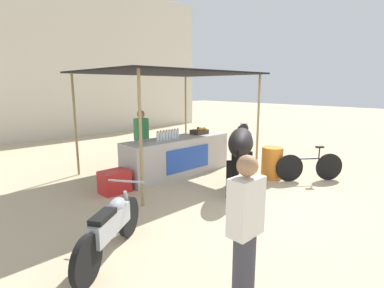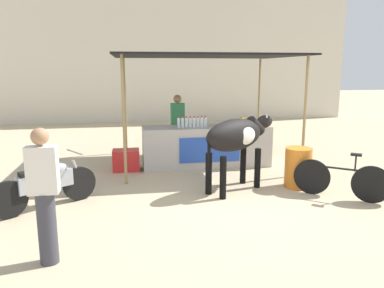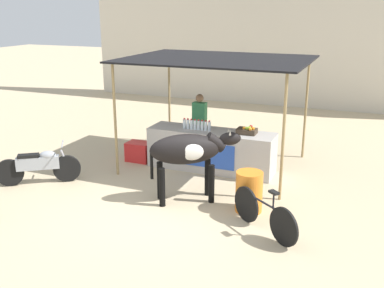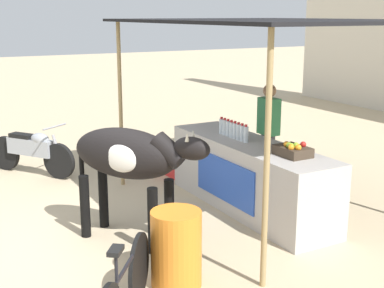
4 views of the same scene
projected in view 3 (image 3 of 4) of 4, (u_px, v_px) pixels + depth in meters
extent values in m
plane|color=tan|center=(173.00, 205.00, 8.83)|extent=(60.00, 60.00, 0.00)
cube|color=beige|center=(284.00, 15.00, 16.86)|extent=(16.00, 0.50, 6.85)
cube|color=#B2ADA8|center=(211.00, 150.00, 10.63)|extent=(3.00, 0.80, 0.96)
cube|color=#264CB2|center=(205.00, 155.00, 10.27)|extent=(1.40, 0.02, 0.58)
cube|color=black|center=(217.00, 59.00, 10.28)|extent=(4.20, 3.20, 0.04)
cylinder|color=#997F51|center=(115.00, 120.00, 10.07)|extent=(0.06, 0.06, 2.58)
cylinder|color=#997F51|center=(283.00, 138.00, 8.70)|extent=(0.06, 0.06, 2.58)
cylinder|color=#997F51|center=(169.00, 97.00, 12.62)|extent=(0.06, 0.06, 2.58)
cylinder|color=#997F51|center=(306.00, 108.00, 11.25)|extent=(0.06, 0.06, 2.58)
cylinder|color=silver|center=(184.00, 124.00, 10.66)|extent=(0.07, 0.07, 0.22)
cylinder|color=red|center=(184.00, 119.00, 10.62)|extent=(0.04, 0.04, 0.03)
cylinder|color=silver|center=(188.00, 124.00, 10.62)|extent=(0.07, 0.07, 0.22)
cylinder|color=red|center=(188.00, 119.00, 10.59)|extent=(0.04, 0.04, 0.03)
cylinder|color=silver|center=(191.00, 125.00, 10.59)|extent=(0.07, 0.07, 0.22)
cylinder|color=red|center=(191.00, 119.00, 10.55)|extent=(0.04, 0.04, 0.03)
cylinder|color=silver|center=(195.00, 125.00, 10.56)|extent=(0.07, 0.07, 0.22)
cylinder|color=red|center=(195.00, 120.00, 10.52)|extent=(0.04, 0.04, 0.03)
cylinder|color=silver|center=(198.00, 125.00, 10.53)|extent=(0.07, 0.07, 0.22)
cylinder|color=red|center=(198.00, 120.00, 10.49)|extent=(0.04, 0.04, 0.03)
cylinder|color=silver|center=(202.00, 126.00, 10.49)|extent=(0.07, 0.07, 0.22)
cylinder|color=red|center=(202.00, 120.00, 10.46)|extent=(0.04, 0.04, 0.03)
cylinder|color=silver|center=(206.00, 126.00, 10.46)|extent=(0.07, 0.07, 0.22)
cylinder|color=red|center=(206.00, 121.00, 10.42)|extent=(0.04, 0.04, 0.03)
cylinder|color=silver|center=(209.00, 126.00, 10.43)|extent=(0.07, 0.07, 0.22)
cylinder|color=red|center=(209.00, 121.00, 10.39)|extent=(0.04, 0.04, 0.03)
cube|color=#3F3326|center=(247.00, 131.00, 10.22)|extent=(0.44, 0.32, 0.12)
sphere|color=orange|center=(244.00, 128.00, 10.15)|extent=(0.08, 0.08, 0.08)
sphere|color=#B21E19|center=(251.00, 127.00, 10.26)|extent=(0.08, 0.08, 0.08)
sphere|color=#8CB22D|center=(247.00, 128.00, 10.12)|extent=(0.08, 0.08, 0.08)
sphere|color=#8CB22D|center=(250.00, 128.00, 10.17)|extent=(0.08, 0.08, 0.08)
sphere|color=#8CB22D|center=(248.00, 129.00, 10.11)|extent=(0.08, 0.08, 0.08)
sphere|color=orange|center=(253.00, 129.00, 10.10)|extent=(0.08, 0.08, 0.08)
sphere|color=orange|center=(250.00, 129.00, 10.05)|extent=(0.08, 0.08, 0.08)
cylinder|color=#383842|center=(199.00, 141.00, 11.52)|extent=(0.22, 0.22, 0.88)
cube|color=#337F4C|center=(200.00, 113.00, 11.31)|extent=(0.34, 0.20, 0.56)
sphere|color=#8C6647|center=(200.00, 98.00, 11.20)|extent=(0.20, 0.20, 0.20)
cube|color=red|center=(139.00, 152.00, 11.30)|extent=(0.60, 0.44, 0.48)
cylinder|color=orange|center=(249.00, 192.00, 8.47)|extent=(0.51, 0.51, 0.79)
ellipsoid|color=black|center=(185.00, 149.00, 8.73)|extent=(1.46, 1.19, 0.60)
cylinder|color=black|center=(208.00, 177.00, 9.19)|extent=(0.12, 0.12, 0.78)
cylinder|color=black|center=(212.00, 184.00, 8.85)|extent=(0.12, 0.12, 0.78)
cylinder|color=black|center=(160.00, 180.00, 9.02)|extent=(0.12, 0.12, 0.78)
cylinder|color=black|center=(162.00, 187.00, 8.68)|extent=(0.12, 0.12, 0.78)
cylinder|color=black|center=(215.00, 142.00, 8.80)|extent=(0.51, 0.44, 0.41)
ellipsoid|color=black|center=(230.00, 139.00, 8.84)|extent=(0.49, 0.42, 0.26)
cone|color=beige|center=(228.00, 131.00, 8.86)|extent=(0.05, 0.05, 0.10)
cone|color=beige|center=(230.00, 133.00, 8.73)|extent=(0.05, 0.05, 0.10)
cylinder|color=black|center=(152.00, 164.00, 8.70)|extent=(0.06, 0.06, 0.60)
ellipsoid|color=silver|center=(192.00, 152.00, 8.54)|extent=(0.42, 0.32, 0.32)
cylinder|color=black|center=(67.00, 169.00, 9.94)|extent=(0.54, 0.41, 0.60)
cylinder|color=black|center=(10.00, 173.00, 9.69)|extent=(0.54, 0.41, 0.60)
cube|color=#999EA5|center=(38.00, 163.00, 9.76)|extent=(0.84, 0.66, 0.28)
ellipsoid|color=#999EA5|center=(48.00, 155.00, 9.76)|extent=(0.41, 0.37, 0.20)
cube|color=black|center=(28.00, 157.00, 9.68)|extent=(0.46, 0.40, 0.10)
cylinder|color=#99999E|center=(62.00, 144.00, 9.76)|extent=(0.34, 0.47, 0.03)
cylinder|color=#99999E|center=(65.00, 160.00, 9.88)|extent=(0.19, 0.16, 0.49)
cylinder|color=black|center=(246.00, 204.00, 8.07)|extent=(0.55, 0.43, 0.66)
cylinder|color=black|center=(284.00, 227.00, 7.25)|extent=(0.55, 0.43, 0.66)
cylinder|color=black|center=(265.00, 203.00, 7.60)|extent=(0.70, 0.55, 0.04)
cylinder|color=black|center=(273.00, 201.00, 7.38)|extent=(0.03, 0.03, 0.28)
cube|color=black|center=(274.00, 192.00, 7.33)|extent=(0.20, 0.19, 0.04)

